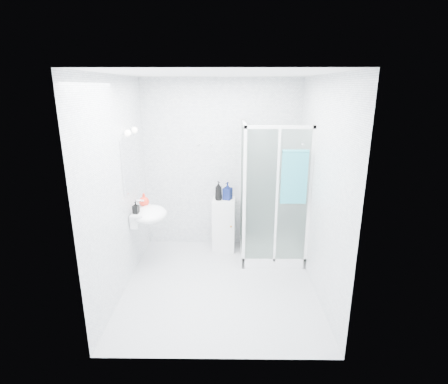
{
  "coord_description": "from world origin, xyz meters",
  "views": [
    {
      "loc": [
        0.1,
        -4.0,
        2.47
      ],
      "look_at": [
        0.05,
        0.35,
        1.15
      ],
      "focal_mm": 28.0,
      "sensor_mm": 36.0,
      "label": 1
    }
  ],
  "objects_px": {
    "hand_towel": "(294,176)",
    "soap_dispenser_black": "(136,208)",
    "wall_basin": "(148,214)",
    "shampoo_bottle_b": "(227,191)",
    "soap_dispenser_orange": "(144,200)",
    "shampoo_bottle_a": "(219,191)",
    "shower_enclosure": "(266,230)",
    "storage_cabinet": "(224,225)"
  },
  "relations": [
    {
      "from": "shower_enclosure",
      "to": "soap_dispenser_black",
      "type": "bearing_deg",
      "value": -165.58
    },
    {
      "from": "shampoo_bottle_a",
      "to": "storage_cabinet",
      "type": "bearing_deg",
      "value": 18.88
    },
    {
      "from": "shower_enclosure",
      "to": "shampoo_bottle_a",
      "type": "distance_m",
      "value": 0.91
    },
    {
      "from": "storage_cabinet",
      "to": "hand_towel",
      "type": "bearing_deg",
      "value": -33.08
    },
    {
      "from": "hand_towel",
      "to": "soap_dispenser_orange",
      "type": "distance_m",
      "value": 2.08
    },
    {
      "from": "shampoo_bottle_a",
      "to": "soap_dispenser_black",
      "type": "height_order",
      "value": "shampoo_bottle_a"
    },
    {
      "from": "shampoo_bottle_a",
      "to": "soap_dispenser_orange",
      "type": "relative_size",
      "value": 1.59
    },
    {
      "from": "soap_dispenser_orange",
      "to": "soap_dispenser_black",
      "type": "height_order",
      "value": "soap_dispenser_orange"
    },
    {
      "from": "hand_towel",
      "to": "soap_dispenser_black",
      "type": "relative_size",
      "value": 4.33
    },
    {
      "from": "shampoo_bottle_b",
      "to": "soap_dispenser_orange",
      "type": "xyz_separation_m",
      "value": [
        -1.17,
        -0.42,
        -0.0
      ]
    },
    {
      "from": "storage_cabinet",
      "to": "shampoo_bottle_b",
      "type": "height_order",
      "value": "shampoo_bottle_b"
    },
    {
      "from": "hand_towel",
      "to": "soap_dispenser_black",
      "type": "height_order",
      "value": "hand_towel"
    },
    {
      "from": "wall_basin",
      "to": "soap_dispenser_orange",
      "type": "xyz_separation_m",
      "value": [
        -0.09,
        0.17,
        0.16
      ]
    },
    {
      "from": "hand_towel",
      "to": "shampoo_bottle_a",
      "type": "distance_m",
      "value": 1.25
    },
    {
      "from": "shampoo_bottle_b",
      "to": "soap_dispenser_orange",
      "type": "bearing_deg",
      "value": -160.21
    },
    {
      "from": "wall_basin",
      "to": "shampoo_bottle_b",
      "type": "distance_m",
      "value": 1.24
    },
    {
      "from": "shower_enclosure",
      "to": "shampoo_bottle_b",
      "type": "distance_m",
      "value": 0.82
    },
    {
      "from": "soap_dispenser_black",
      "to": "shampoo_bottle_b",
      "type": "bearing_deg",
      "value": 31.27
    },
    {
      "from": "wall_basin",
      "to": "soap_dispenser_orange",
      "type": "relative_size",
      "value": 3.07
    },
    {
      "from": "storage_cabinet",
      "to": "shampoo_bottle_a",
      "type": "distance_m",
      "value": 0.56
    },
    {
      "from": "soap_dispenser_orange",
      "to": "wall_basin",
      "type": "bearing_deg",
      "value": -63.13
    },
    {
      "from": "storage_cabinet",
      "to": "wall_basin",
      "type": "bearing_deg",
      "value": -147.04
    },
    {
      "from": "shampoo_bottle_b",
      "to": "soap_dispenser_orange",
      "type": "height_order",
      "value": "shampoo_bottle_b"
    },
    {
      "from": "shampoo_bottle_a",
      "to": "shampoo_bottle_b",
      "type": "height_order",
      "value": "shampoo_bottle_a"
    },
    {
      "from": "shampoo_bottle_a",
      "to": "shampoo_bottle_b",
      "type": "xyz_separation_m",
      "value": [
        0.13,
        0.03,
        -0.01
      ]
    },
    {
      "from": "wall_basin",
      "to": "soap_dispenser_black",
      "type": "relative_size",
      "value": 3.4
    },
    {
      "from": "shower_enclosure",
      "to": "soap_dispenser_black",
      "type": "relative_size",
      "value": 12.13
    },
    {
      "from": "storage_cabinet",
      "to": "shampoo_bottle_a",
      "type": "height_order",
      "value": "shampoo_bottle_a"
    },
    {
      "from": "soap_dispenser_orange",
      "to": "soap_dispenser_black",
      "type": "relative_size",
      "value": 1.11
    },
    {
      "from": "shower_enclosure",
      "to": "shampoo_bottle_a",
      "type": "height_order",
      "value": "shower_enclosure"
    },
    {
      "from": "shower_enclosure",
      "to": "shampoo_bottle_b",
      "type": "xyz_separation_m",
      "value": [
        -0.57,
        0.27,
        0.51
      ]
    },
    {
      "from": "hand_towel",
      "to": "shampoo_bottle_b",
      "type": "xyz_separation_m",
      "value": [
        -0.86,
        0.67,
        -0.41
      ]
    },
    {
      "from": "soap_dispenser_orange",
      "to": "soap_dispenser_black",
      "type": "bearing_deg",
      "value": -96.5
    },
    {
      "from": "wall_basin",
      "to": "shampoo_bottle_b",
      "type": "relative_size",
      "value": 2.1
    },
    {
      "from": "shampoo_bottle_a",
      "to": "shampoo_bottle_b",
      "type": "distance_m",
      "value": 0.14
    },
    {
      "from": "storage_cabinet",
      "to": "shampoo_bottle_b",
      "type": "bearing_deg",
      "value": 5.71
    },
    {
      "from": "shampoo_bottle_a",
      "to": "soap_dispenser_black",
      "type": "distance_m",
      "value": 1.28
    },
    {
      "from": "hand_towel",
      "to": "shampoo_bottle_a",
      "type": "bearing_deg",
      "value": 147.09
    },
    {
      "from": "shampoo_bottle_b",
      "to": "hand_towel",
      "type": "bearing_deg",
      "value": -38.07
    },
    {
      "from": "soap_dispenser_black",
      "to": "storage_cabinet",
      "type": "bearing_deg",
      "value": 32.39
    },
    {
      "from": "storage_cabinet",
      "to": "soap_dispenser_black",
      "type": "xyz_separation_m",
      "value": [
        -1.15,
        -0.73,
        0.53
      ]
    },
    {
      "from": "shower_enclosure",
      "to": "wall_basin",
      "type": "xyz_separation_m",
      "value": [
        -1.66,
        -0.32,
        0.35
      ]
    }
  ]
}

